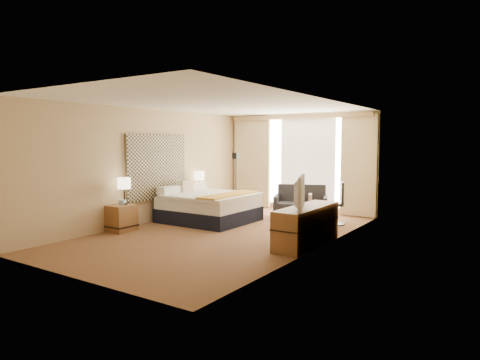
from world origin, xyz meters
The scene contains 21 objects.
floor centered at (0.00, 0.00, 0.00)m, with size 4.20×7.00×0.02m, color #4F2116.
ceiling centered at (0.00, 0.00, 2.60)m, with size 4.20×7.00×0.02m, color white.
wall_back centered at (0.00, 3.50, 1.30)m, with size 4.20×0.02×2.60m, color tan.
wall_front centered at (0.00, -3.50, 1.30)m, with size 4.20×0.02×2.60m, color tan.
wall_left centered at (-2.10, 0.00, 1.30)m, with size 0.02×7.00×2.60m, color tan.
wall_right centered at (2.10, 0.00, 1.30)m, with size 0.02×7.00×2.60m, color tan.
headboard centered at (-2.06, 0.20, 1.28)m, with size 0.06×1.85×1.50m, color black.
nightstand_left centered at (-1.87, -1.05, 0.28)m, with size 0.45×0.52×0.55m, color brown.
nightstand_right centered at (-1.87, 1.45, 0.28)m, with size 0.45×0.52×0.55m, color brown.
media_dresser centered at (1.83, 0.00, 0.35)m, with size 0.50×1.80×0.70m, color brown.
window centered at (0.25, 3.47, 1.32)m, with size 2.30×0.02×2.30m, color white.
curtains centered at (0.00, 3.39, 1.41)m, with size 4.12×0.19×2.56m.
bed centered at (-1.06, 0.85, 0.34)m, with size 1.93×1.76×0.94m.
loveseat centered at (0.53, 2.49, 0.26)m, with size 1.44×1.11×0.80m.
floor_lamp centered at (-1.27, 2.30, 1.11)m, with size 0.20×0.20×1.57m.
desk_chair centered at (1.58, 2.12, 0.43)m, with size 0.48×0.48×0.96m.
lamp_left centered at (-1.85, -0.98, 0.99)m, with size 0.27×0.27×0.56m.
lamp_right centered at (-1.86, 1.49, 0.98)m, with size 0.26×0.26×0.55m.
tissue_box centered at (-1.88, -1.01, 0.60)m, with size 0.11×0.11×0.10m, color #93C3E4.
telephone centered at (-1.82, 1.37, 0.58)m, with size 0.17×0.13×0.07m, color black.
television centered at (1.78, -0.38, 0.99)m, with size 1.00×0.13×0.57m, color black.
Camera 1 is at (5.03, -6.97, 1.85)m, focal length 32.00 mm.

